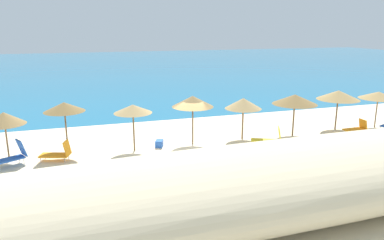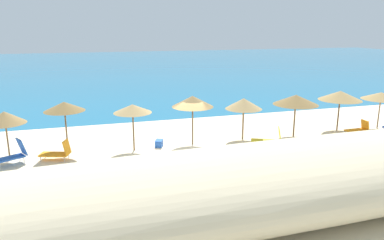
{
  "view_description": "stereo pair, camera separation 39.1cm",
  "coord_description": "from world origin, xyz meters",
  "px_view_note": "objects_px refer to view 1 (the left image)",
  "views": [
    {
      "loc": [
        -5.28,
        -17.74,
        6.52
      ],
      "look_at": [
        0.81,
        1.59,
        1.35
      ],
      "focal_mm": 34.33,
      "sensor_mm": 36.0,
      "label": 1
    },
    {
      "loc": [
        -4.91,
        -17.85,
        6.52
      ],
      "look_at": [
        0.81,
        1.59,
        1.35
      ],
      "focal_mm": 34.33,
      "sensor_mm": 36.0,
      "label": 2
    }
  ],
  "objects_px": {
    "beach_umbrella_9": "(378,95)",
    "lounge_chair_1": "(357,128)",
    "beach_umbrella_4": "(133,109)",
    "lounge_chair_0": "(58,153)",
    "beach_umbrella_3": "(64,107)",
    "lounge_chair_4": "(14,155)",
    "beach_umbrella_2": "(4,118)",
    "beach_umbrella_7": "(295,99)",
    "beach_umbrella_8": "(338,95)",
    "beach_umbrella_5": "(193,101)",
    "beach_umbrella_6": "(243,103)",
    "cooler_box": "(159,143)",
    "lounge_chair_3": "(270,139)"
  },
  "relations": [
    {
      "from": "lounge_chair_4",
      "to": "beach_umbrella_8",
      "type": "bearing_deg",
      "value": -116.88
    },
    {
      "from": "lounge_chair_3",
      "to": "lounge_chair_4",
      "type": "xyz_separation_m",
      "value": [
        -13.23,
        1.05,
        0.09
      ]
    },
    {
      "from": "beach_umbrella_9",
      "to": "lounge_chair_1",
      "type": "distance_m",
      "value": 3.02
    },
    {
      "from": "beach_umbrella_6",
      "to": "beach_umbrella_8",
      "type": "distance_m",
      "value": 6.69
    },
    {
      "from": "beach_umbrella_3",
      "to": "beach_umbrella_4",
      "type": "bearing_deg",
      "value": -6.31
    },
    {
      "from": "lounge_chair_1",
      "to": "lounge_chair_4",
      "type": "distance_m",
      "value": 19.64
    },
    {
      "from": "beach_umbrella_9",
      "to": "lounge_chair_1",
      "type": "height_order",
      "value": "beach_umbrella_9"
    },
    {
      "from": "lounge_chair_4",
      "to": "cooler_box",
      "type": "height_order",
      "value": "lounge_chair_4"
    },
    {
      "from": "beach_umbrella_2",
      "to": "beach_umbrella_7",
      "type": "distance_m",
      "value": 15.9
    },
    {
      "from": "beach_umbrella_6",
      "to": "lounge_chair_0",
      "type": "xyz_separation_m",
      "value": [
        -10.32,
        -0.62,
        -1.76
      ]
    },
    {
      "from": "beach_umbrella_5",
      "to": "beach_umbrella_9",
      "type": "relative_size",
      "value": 1.14
    },
    {
      "from": "beach_umbrella_5",
      "to": "cooler_box",
      "type": "xyz_separation_m",
      "value": [
        -1.92,
        0.12,
        -2.3
      ]
    },
    {
      "from": "beach_umbrella_3",
      "to": "lounge_chair_1",
      "type": "bearing_deg",
      "value": -4.35
    },
    {
      "from": "lounge_chair_1",
      "to": "lounge_chair_3",
      "type": "height_order",
      "value": "lounge_chair_3"
    },
    {
      "from": "beach_umbrella_9",
      "to": "lounge_chair_3",
      "type": "height_order",
      "value": "beach_umbrella_9"
    },
    {
      "from": "beach_umbrella_3",
      "to": "lounge_chair_1",
      "type": "distance_m",
      "value": 17.38
    },
    {
      "from": "lounge_chair_1",
      "to": "lounge_chair_4",
      "type": "relative_size",
      "value": 0.93
    },
    {
      "from": "beach_umbrella_3",
      "to": "lounge_chair_0",
      "type": "height_order",
      "value": "beach_umbrella_3"
    },
    {
      "from": "beach_umbrella_4",
      "to": "lounge_chair_0",
      "type": "relative_size",
      "value": 1.59
    },
    {
      "from": "beach_umbrella_2",
      "to": "beach_umbrella_5",
      "type": "height_order",
      "value": "beach_umbrella_5"
    },
    {
      "from": "beach_umbrella_4",
      "to": "lounge_chair_1",
      "type": "height_order",
      "value": "beach_umbrella_4"
    },
    {
      "from": "beach_umbrella_5",
      "to": "lounge_chair_4",
      "type": "relative_size",
      "value": 1.82
    },
    {
      "from": "beach_umbrella_3",
      "to": "cooler_box",
      "type": "height_order",
      "value": "beach_umbrella_3"
    },
    {
      "from": "beach_umbrella_4",
      "to": "beach_umbrella_5",
      "type": "height_order",
      "value": "beach_umbrella_5"
    },
    {
      "from": "cooler_box",
      "to": "beach_umbrella_2",
      "type": "bearing_deg",
      "value": -179.9
    },
    {
      "from": "beach_umbrella_2",
      "to": "lounge_chair_1",
      "type": "xyz_separation_m",
      "value": [
        19.97,
        -1.17,
        -1.84
      ]
    },
    {
      "from": "lounge_chair_1",
      "to": "lounge_chair_4",
      "type": "bearing_deg",
      "value": 87.2
    },
    {
      "from": "beach_umbrella_8",
      "to": "beach_umbrella_4",
      "type": "bearing_deg",
      "value": -178.71
    },
    {
      "from": "beach_umbrella_5",
      "to": "beach_umbrella_4",
      "type": "bearing_deg",
      "value": -177.63
    },
    {
      "from": "beach_umbrella_8",
      "to": "lounge_chair_0",
      "type": "height_order",
      "value": "beach_umbrella_8"
    },
    {
      "from": "beach_umbrella_2",
      "to": "lounge_chair_4",
      "type": "bearing_deg",
      "value": -63.07
    },
    {
      "from": "beach_umbrella_8",
      "to": "beach_umbrella_6",
      "type": "bearing_deg",
      "value": -179.23
    },
    {
      "from": "lounge_chair_0",
      "to": "lounge_chair_1",
      "type": "height_order",
      "value": "lounge_chair_0"
    },
    {
      "from": "beach_umbrella_9",
      "to": "beach_umbrella_8",
      "type": "bearing_deg",
      "value": 173.11
    },
    {
      "from": "beach_umbrella_4",
      "to": "lounge_chair_1",
      "type": "xyz_separation_m",
      "value": [
        13.77,
        -0.93,
        -1.95
      ]
    },
    {
      "from": "beach_umbrella_9",
      "to": "lounge_chair_1",
      "type": "bearing_deg",
      "value": -158.62
    },
    {
      "from": "beach_umbrella_2",
      "to": "cooler_box",
      "type": "distance_m",
      "value": 7.89
    },
    {
      "from": "beach_umbrella_6",
      "to": "lounge_chair_0",
      "type": "distance_m",
      "value": 10.49
    },
    {
      "from": "beach_umbrella_5",
      "to": "beach_umbrella_2",
      "type": "bearing_deg",
      "value": 179.38
    },
    {
      "from": "lounge_chair_4",
      "to": "lounge_chair_1",
      "type": "bearing_deg",
      "value": -120.53
    },
    {
      "from": "beach_umbrella_4",
      "to": "beach_umbrella_8",
      "type": "xyz_separation_m",
      "value": [
        13.16,
        0.3,
        -0.04
      ]
    },
    {
      "from": "beach_umbrella_8",
      "to": "lounge_chair_3",
      "type": "height_order",
      "value": "beach_umbrella_8"
    },
    {
      "from": "beach_umbrella_3",
      "to": "beach_umbrella_5",
      "type": "relative_size",
      "value": 1.0
    },
    {
      "from": "beach_umbrella_5",
      "to": "beach_umbrella_6",
      "type": "distance_m",
      "value": 3.14
    },
    {
      "from": "beach_umbrella_6",
      "to": "beach_umbrella_2",
      "type": "bearing_deg",
      "value": 179.84
    },
    {
      "from": "beach_umbrella_5",
      "to": "beach_umbrella_7",
      "type": "distance_m",
      "value": 6.36
    },
    {
      "from": "beach_umbrella_2",
      "to": "lounge_chair_1",
      "type": "height_order",
      "value": "beach_umbrella_2"
    },
    {
      "from": "lounge_chair_1",
      "to": "cooler_box",
      "type": "height_order",
      "value": "lounge_chair_1"
    },
    {
      "from": "lounge_chair_1",
      "to": "beach_umbrella_5",
      "type": "bearing_deg",
      "value": 82.83
    },
    {
      "from": "beach_umbrella_9",
      "to": "lounge_chair_1",
      "type": "xyz_separation_m",
      "value": [
        -2.25,
        -0.88,
        -1.8
      ]
    }
  ]
}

